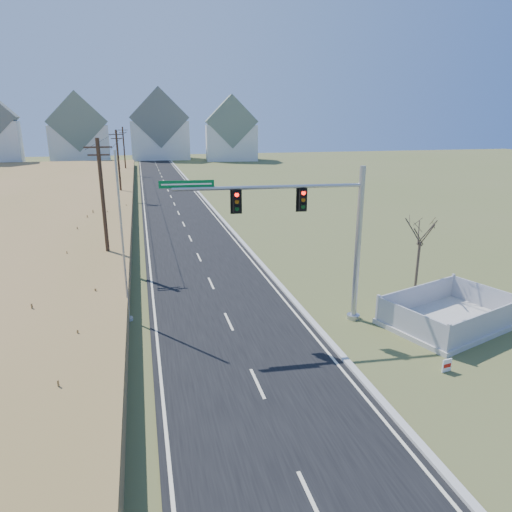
{
  "coord_description": "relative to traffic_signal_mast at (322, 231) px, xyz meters",
  "views": [
    {
      "loc": [
        -3.95,
        -17.4,
        10.06
      ],
      "look_at": [
        1.55,
        4.35,
        3.4
      ],
      "focal_mm": 32.0,
      "sensor_mm": 36.0,
      "label": 1
    }
  ],
  "objects": [
    {
      "name": "open_sign",
      "position": [
        3.3,
        -6.04,
        -4.52
      ],
      "size": [
        0.46,
        0.12,
        0.57
      ],
      "rotation": [
        0.0,
        0.0,
        0.14
      ],
      "color": "white",
      "rests_on": "ground"
    },
    {
      "name": "curb",
      "position": [
        -0.43,
        46.96,
        -4.74
      ],
      "size": [
        0.3,
        180.0,
        0.18
      ],
      "primitive_type": "cube",
      "color": "#B2AFA8",
      "rests_on": "ground"
    },
    {
      "name": "flagpole",
      "position": [
        -9.61,
        2.52,
        -1.34
      ],
      "size": [
        0.39,
        0.39,
        8.74
      ],
      "color": "#B7B5AD",
      "rests_on": "ground"
    },
    {
      "name": "fence_enclosure",
      "position": [
        6.38,
        -1.99,
        -4.54
      ],
      "size": [
        7.5,
        6.19,
        1.48
      ],
      "rotation": [
        0.0,
        0.0,
        0.32
      ],
      "color": "#B7B5AD",
      "rests_on": "ground"
    },
    {
      "name": "condo_n",
      "position": [
        -2.58,
        108.96,
        2.78
      ],
      "size": [
        15.27,
        10.2,
        18.54
      ],
      "color": "white",
      "rests_on": "ground"
    },
    {
      "name": "utility_pole_far",
      "position": [
        -11.08,
        71.96,
        -0.14
      ],
      "size": [
        1.8,
        0.26,
        9.0
      ],
      "color": "#422D1E",
      "rests_on": "ground"
    },
    {
      "name": "condo_nnw",
      "position": [
        -22.58,
        104.96,
        2.11
      ],
      "size": [
        14.93,
        11.17,
        17.03
      ],
      "rotation": [
        0.0,
        0.0,
        0.07
      ],
      "color": "white",
      "rests_on": "ground"
    },
    {
      "name": "bare_tree",
      "position": [
        6.77,
        1.74,
        -0.7
      ],
      "size": [
        1.93,
        1.93,
        5.12
      ],
      "color": "#4C3F33",
      "rests_on": "ground"
    },
    {
      "name": "utility_pole_near",
      "position": [
        -11.08,
        11.96,
        -0.14
      ],
      "size": [
        1.8,
        0.26,
        9.0
      ],
      "color": "#422D1E",
      "rests_on": "ground"
    },
    {
      "name": "utility_pole_mid",
      "position": [
        -11.08,
        41.96,
        -0.14
      ],
      "size": [
        1.8,
        0.26,
        9.0
      ],
      "color": "#422D1E",
      "rests_on": "ground"
    },
    {
      "name": "condo_ne",
      "position": [
        15.42,
        100.96,
        2.01
      ],
      "size": [
        14.12,
        10.51,
        16.52
      ],
      "rotation": [
        0.0,
        0.0,
        -0.1
      ],
      "color": "white",
      "rests_on": "ground"
    },
    {
      "name": "road",
      "position": [
        -4.58,
        46.96,
        -4.8
      ],
      "size": [
        8.0,
        180.0,
        0.06
      ],
      "primitive_type": "cube",
      "color": "black",
      "rests_on": "ground"
    },
    {
      "name": "ground",
      "position": [
        -4.58,
        -3.04,
        -4.83
      ],
      "size": [
        260.0,
        260.0,
        0.0
      ],
      "primitive_type": "plane",
      "color": "#545C2C",
      "rests_on": "ground"
    },
    {
      "name": "traffic_signal_mast",
      "position": [
        0.0,
        0.0,
        0.0
      ],
      "size": [
        10.01,
        1.15,
        7.98
      ],
      "rotation": [
        0.0,
        0.0,
        -0.08
      ],
      "color": "#9EA0A5",
      "rests_on": "ground"
    }
  ]
}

